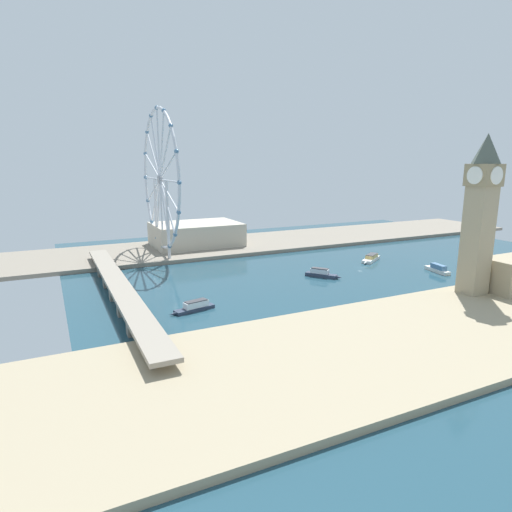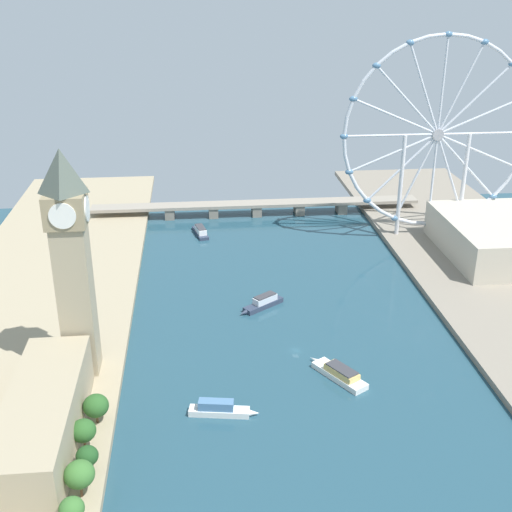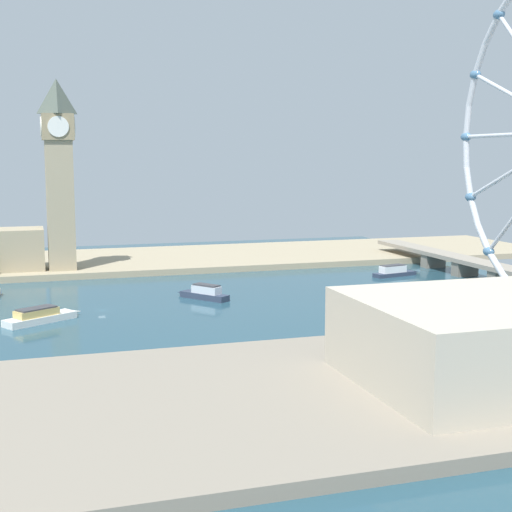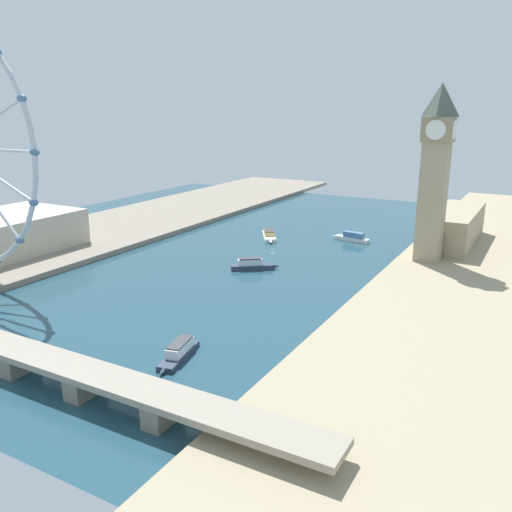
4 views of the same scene
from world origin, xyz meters
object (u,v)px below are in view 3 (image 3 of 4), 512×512
Objects in this scene: clock_tower at (59,172)px; river_bridge at (502,271)px; tour_boat_0 at (204,293)px; tour_boat_1 at (40,316)px; tour_boat_2 at (394,271)px.

river_bridge is at bearing 64.71° from clock_tower.
clock_tower is at bearing -115.29° from river_bridge.
clock_tower is 102.94m from tour_boat_0.
tour_boat_0 is 0.83× the size of tour_boat_1.
tour_boat_2 is at bearing -110.18° from tour_boat_0.
tour_boat_0 reaches higher than tour_boat_1.
river_bridge is 8.26× the size of tour_boat_2.
tour_boat_2 is (-37.57, -32.30, -4.14)m from river_bridge.
clock_tower reaches higher than tour_boat_1.
clock_tower is 0.41× the size of river_bridge.
tour_boat_1 is at bearing -174.62° from tour_boat_2.
tour_boat_0 is (76.34, 50.83, -46.75)m from clock_tower.
river_bridge is at bearing -130.19° from tour_boat_0.
tour_boat_0 is at bearing -94.18° from river_bridge.
clock_tower is 110.91m from tour_boat_1.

